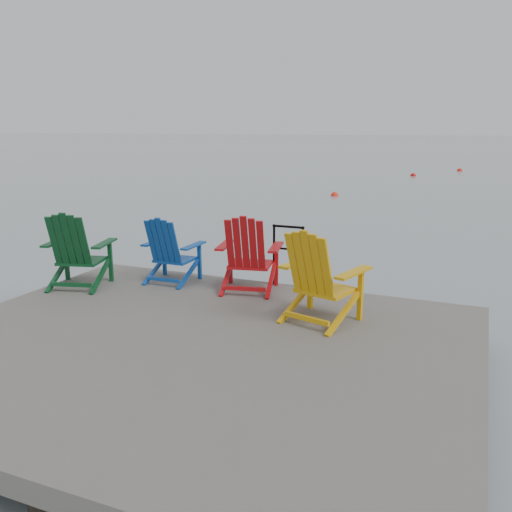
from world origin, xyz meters
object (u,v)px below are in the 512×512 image
at_px(buoy_b, 413,176).
at_px(buoy_d, 460,171).
at_px(handrail, 288,250).
at_px(chair_green, 76,250).
at_px(chair_red, 248,253).
at_px(chair_yellow, 319,276).
at_px(buoy_a, 335,196).
at_px(chair_blue, 170,250).

xyz_separation_m(buoy_b, buoy_d, (2.32, 4.99, 0.00)).
height_order(handrail, chair_green, chair_green).
relative_size(chair_red, buoy_d, 3.23).
xyz_separation_m(handrail, chair_yellow, (0.85, -1.31, 0.03)).
relative_size(chair_green, buoy_b, 3.44).
height_order(chair_red, buoy_a, chair_red).
xyz_separation_m(chair_green, chair_blue, (1.10, 0.75, -0.06)).
bearing_deg(chair_red, chair_blue, 169.33).
xyz_separation_m(chair_green, chair_yellow, (3.63, -0.04, 0.01)).
relative_size(chair_red, buoy_b, 3.40).
bearing_deg(chair_green, chair_red, 2.34).
bearing_deg(chair_yellow, buoy_b, 110.22).
distance_m(chair_green, chair_yellow, 3.63).
bearing_deg(handrail, chair_yellow, -56.86).
height_order(chair_blue, buoy_a, chair_blue).
height_order(chair_blue, chair_yellow, chair_yellow).
height_order(chair_blue, buoy_b, chair_blue).
bearing_deg(buoy_b, chair_blue, -90.74).
distance_m(chair_blue, chair_yellow, 2.65).
bearing_deg(chair_red, buoy_d, 75.34).
xyz_separation_m(chair_yellow, buoy_b, (-2.19, 26.95, -1.07)).
bearing_deg(chair_green, chair_yellow, -16.51).
relative_size(chair_green, chair_yellow, 0.98).
height_order(handrail, chair_red, chair_red).
height_order(handrail, buoy_b, handrail).
relative_size(chair_yellow, buoy_d, 3.32).
bearing_deg(buoy_d, chair_yellow, -90.23).
height_order(buoy_b, buoy_d, buoy_d).
bearing_deg(buoy_a, chair_red, -79.79).
relative_size(chair_blue, buoy_b, 3.08).
xyz_separation_m(handrail, chair_green, (-2.78, -1.27, 0.02)).
distance_m(handrail, chair_green, 3.05).
relative_size(buoy_a, buoy_b, 0.98).
relative_size(chair_blue, buoy_a, 3.15).
distance_m(chair_blue, buoy_b, 26.18).
distance_m(chair_green, buoy_b, 26.97).
relative_size(chair_blue, chair_red, 0.91).
distance_m(handrail, buoy_a, 15.08).
bearing_deg(handrail, buoy_a, 102.10).
relative_size(handrail, chair_yellow, 0.80).
bearing_deg(handrail, buoy_b, 92.98).
height_order(chair_yellow, buoy_b, chair_yellow).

